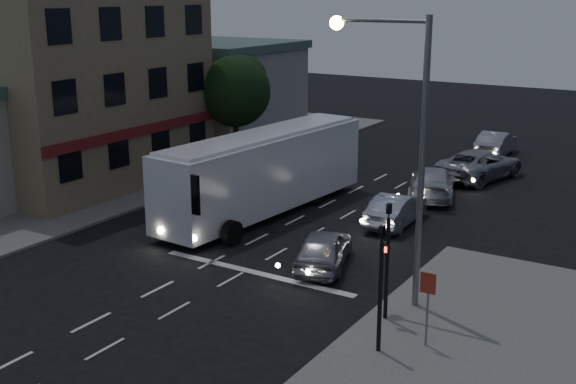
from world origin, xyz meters
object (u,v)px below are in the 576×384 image
Objects in this scene: car_sedan_c at (480,164)px; street_tree at (235,88)px; car_suv at (324,248)px; tour_bus at (264,170)px; regulatory_sign at (428,297)px; car_extra at (496,144)px; traffic_signal_side at (381,273)px; car_sedan_a at (396,209)px; traffic_signal_main at (387,247)px; car_sedan_b at (432,182)px; streetlight at (403,129)px.

street_tree reaches higher than car_sedan_c.
car_sedan_c is at bearing -111.51° from car_suv.
tour_bus is 9.75m from street_tree.
tour_bus is 7.15m from car_suv.
regulatory_sign is at bearing -33.10° from tour_bus.
car_suv is at bearing -34.25° from tour_bus.
car_extra is 1.12× the size of traffic_signal_side.
street_tree is at bearing -26.11° from car_sedan_a.
car_extra is 16.38m from street_tree.
traffic_signal_main reaches higher than regulatory_sign.
car_sedan_a is 0.90× the size of car_extra.
car_sedan_b is at bearing 88.06° from car_extra.
traffic_signal_side is at bearing 113.77° from car_suv.
street_tree reaches higher than car_suv.
traffic_signal_side is (4.28, -10.99, 1.74)m from car_sedan_a.
tour_bus is 1.99× the size of street_tree.
tour_bus is at bearing 146.59° from streetlight.
car_extra reaches higher than car_sedan_a.
regulatory_sign reaches higher than car_sedan_c.
tour_bus is 18.29m from car_extra.
car_sedan_b is 0.57× the size of streetlight.
traffic_signal_main reaches higher than car_sedan_a.
car_extra is at bearing 99.67° from traffic_signal_side.
car_suv is 0.81× the size of car_sedan_b.
traffic_signal_side is (4.55, -15.94, 1.67)m from car_sedan_b.
traffic_signal_main reaches higher than tour_bus.
traffic_signal_main is at bearing 108.76° from car_sedan_a.
tour_bus is 13.87m from regulatory_sign.
streetlight is (-0.96, 3.40, 3.31)m from traffic_signal_side.
traffic_signal_main reaches higher than car_sedan_c.
regulatory_sign is (4.65, -19.74, 0.81)m from car_sedan_c.
traffic_signal_side is (4.52, -5.00, 1.71)m from car_suv.
car_sedan_a is at bearing 100.01° from car_sedan_c.
car_extra is (-0.04, 21.79, 0.05)m from car_suv.
tour_bus is at bearing 31.70° from car_sedan_b.
car_sedan_a is at bearing -23.19° from street_tree.
traffic_signal_side is at bearing 97.67° from car_extra.
car_extra is at bearing -108.23° from car_suv.
car_sedan_c is 1.23× the size of car_extra.
car_sedan_b is (5.47, 6.56, -1.27)m from tour_bus.
car_sedan_b is at bearing 54.48° from tour_bus.
car_sedan_c is at bearing 96.52° from car_extra.
car_sedan_a is 9.85m from traffic_signal_main.
car_sedan_b is 1.26× the size of traffic_signal_side.
traffic_signal_side is at bearing -70.51° from traffic_signal_main.
car_sedan_c is at bearing 98.96° from traffic_signal_main.
traffic_signal_main reaches higher than car_sedan_b.
car_suv is at bearing 84.79° from car_sedan_a.
car_suv is 5.99m from car_sedan_a.
car_extra is at bearing 41.51° from street_tree.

